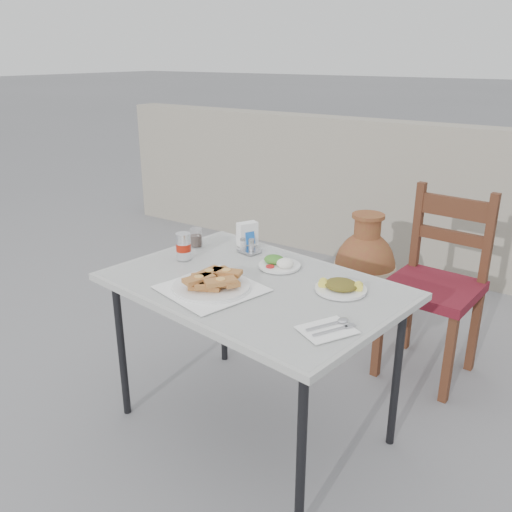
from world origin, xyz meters
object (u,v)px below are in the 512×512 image
Objects in this scene: terracotta_urn at (364,269)px; chair at (436,283)px; salad_chopped_plate at (341,286)px; napkin_holder at (247,234)px; salad_rice_plate at (279,263)px; pide_plate at (211,281)px; soda_can at (183,246)px; cafe_table at (253,293)px; condiment_caddy at (249,247)px; cola_glass at (196,238)px.

chair is at bearing -36.30° from terracotta_urn.
napkin_holder is at bearing 159.40° from salad_chopped_plate.
terracotta_urn is (-0.43, 1.29, -0.45)m from salad_chopped_plate.
terracotta_urn is at bearing 148.25° from chair.
salad_rice_plate reaches higher than salad_chopped_plate.
soda_can is at bearing 148.56° from pide_plate.
cafe_table is 2.99× the size of pide_plate.
pide_plate is at bearing -74.43° from condiment_caddy.
condiment_caddy is 1.06m from chair.
terracotta_urn is (-0.07, 1.43, -0.38)m from cafe_table.
pide_plate is at bearing -147.45° from salad_chopped_plate.
salad_rice_plate is 1.29m from terracotta_urn.
napkin_holder is (-0.30, 0.16, 0.04)m from salad_rice_plate.
cafe_table is 1.48m from terracotta_urn.
salad_chopped_plate is 0.80m from soda_can.
salad_rice_plate is at bearing -86.93° from terracotta_urn.
napkin_holder reaches higher than salad_rice_plate.
cola_glass is (-0.41, 0.39, 0.01)m from pide_plate.
cafe_table is at bearing -52.28° from condiment_caddy.
pide_plate reaches higher than salad_rice_plate.
chair reaches higher than pide_plate.
condiment_caddy is at bearing 105.57° from pide_plate.
salad_chopped_plate reaches higher than terracotta_urn.
napkin_holder is 1.18m from terracotta_urn.
cola_glass is 1.37m from terracotta_urn.
pide_plate is 4.86× the size of cola_glass.
terracotta_urn is at bearing 69.59° from cola_glass.
cola_glass is 0.09× the size of chair.
salad_chopped_plate is at bearing -13.23° from salad_rice_plate.
soda_can is at bearing -158.28° from salad_rice_plate.
salad_rice_plate is at bearing -119.90° from chair.
chair is at bearing 78.88° from salad_chopped_plate.
soda_can is 1.38m from chair.
napkin_holder reaches higher than condiment_caddy.
chair is (0.82, 0.61, -0.29)m from napkin_holder.
salad_chopped_plate is 0.21× the size of chair.
cola_glass is at bearing -164.70° from condiment_caddy.
cafe_table is at bearing -159.26° from salad_chopped_plate.
soda_can reaches higher than cola_glass.
terracotta_urn is at bearing 93.07° from salad_rice_plate.
condiment_caddy is at bearing 51.08° from soda_can.
cola_glass is at bearing 156.33° from cafe_table.
salad_chopped_plate reaches higher than cafe_table.
chair is (0.17, 0.86, -0.25)m from salad_chopped_plate.
cola_glass reaches higher than salad_rice_plate.
soda_can is 0.33m from condiment_caddy.
cafe_table is 1.14m from chair.
pide_plate is at bearing -114.17° from chair.
condiment_caddy is at bearing -133.26° from chair.
napkin_holder is at bearing 67.18° from soda_can.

